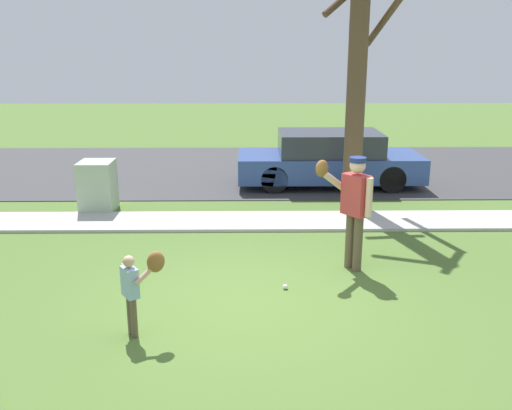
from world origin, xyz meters
name	(u,v)px	position (x,y,z in m)	size (l,w,h in m)	color
ground_plane	(248,224)	(0.00, 3.50, 0.00)	(48.00, 48.00, 0.00)	#4C6B2D
sidewalk_strip	(248,221)	(0.00, 3.60, 0.03)	(36.00, 1.20, 0.06)	#B2B2AD
road_surface	(248,169)	(0.00, 8.60, 0.01)	(36.00, 6.80, 0.02)	#38383A
person_adult	(353,201)	(1.61, 1.19, 1.11)	(0.89, 0.54, 1.78)	brown
person_child	(137,282)	(-1.30, -0.85, 0.69)	(0.57, 0.31, 1.07)	brown
baseball	(285,287)	(0.55, 0.44, 0.04)	(0.07, 0.07, 0.07)	white
utility_cabinet	(98,186)	(-3.16, 4.49, 0.53)	(0.69, 0.75, 1.06)	#9EB293
street_tree_near	(358,57)	(2.26, 4.80, 3.15)	(1.85, 1.89, 5.96)	brown
parked_wagon_blue	(329,159)	(2.02, 6.67, 0.66)	(4.50, 1.80, 1.33)	#2D478C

